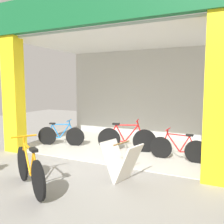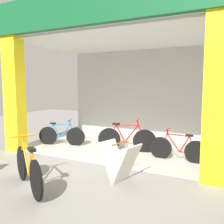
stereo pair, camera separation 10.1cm
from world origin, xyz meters
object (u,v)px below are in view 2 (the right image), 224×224
at_px(bicycle_inside_1, 61,135).
at_px(bicycle_parked_0, 28,169).
at_px(sandwich_board_sign, 120,162).
at_px(bicycle_inside_0, 126,139).
at_px(bicycle_inside_2, 178,149).

xyz_separation_m(bicycle_inside_1, bicycle_parked_0, (1.46, -2.78, 0.05)).
bearing_deg(sandwich_board_sign, bicycle_inside_1, 148.25).
height_order(bicycle_parked_0, sandwich_board_sign, bicycle_parked_0).
height_order(bicycle_inside_0, bicycle_inside_2, bicycle_inside_0).
distance_m(bicycle_inside_1, sandwich_board_sign, 3.28).
height_order(bicycle_inside_2, sandwich_board_sign, bicycle_inside_2).
height_order(bicycle_inside_1, bicycle_inside_2, bicycle_inside_1).
bearing_deg(sandwich_board_sign, bicycle_inside_0, 109.96).
xyz_separation_m(bicycle_inside_1, sandwich_board_sign, (2.79, -1.73, 0.06)).
xyz_separation_m(bicycle_inside_2, sandwich_board_sign, (-0.75, -1.75, 0.07)).
bearing_deg(bicycle_parked_0, bicycle_inside_0, 78.80).
relative_size(bicycle_inside_1, bicycle_inside_2, 0.98).
distance_m(bicycle_inside_0, bicycle_inside_1, 2.09).
bearing_deg(bicycle_inside_2, bicycle_inside_0, 170.78).
bearing_deg(bicycle_inside_2, sandwich_board_sign, -113.28).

